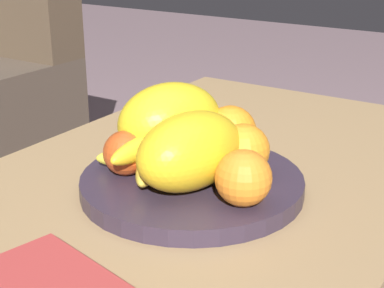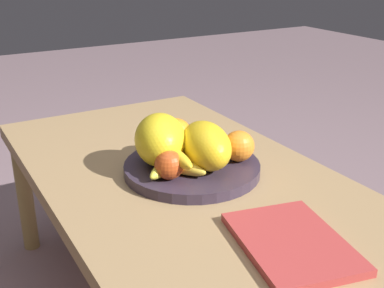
% 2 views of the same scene
% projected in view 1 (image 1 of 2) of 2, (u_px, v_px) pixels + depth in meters
% --- Properties ---
extents(coffee_table, '(1.30, 0.65, 0.43)m').
position_uv_depth(coffee_table, '(162.00, 227.00, 0.86)').
color(coffee_table, '#9F7E54').
rests_on(coffee_table, ground_plane).
extents(fruit_bowl, '(0.33, 0.33, 0.03)m').
position_uv_depth(fruit_bowl, '(192.00, 183.00, 0.87)').
color(fruit_bowl, '#332838').
rests_on(fruit_bowl, coffee_table).
extents(melon_large_front, '(0.19, 0.14, 0.11)m').
position_uv_depth(melon_large_front, '(190.00, 151.00, 0.81)').
color(melon_large_front, yellow).
rests_on(melon_large_front, fruit_bowl).
extents(melon_smaller_beside, '(0.21, 0.18, 0.12)m').
position_uv_depth(melon_smaller_beside, '(170.00, 122.00, 0.91)').
color(melon_smaller_beside, yellow).
rests_on(melon_smaller_beside, fruit_bowl).
extents(orange_front, '(0.08, 0.08, 0.08)m').
position_uv_depth(orange_front, '(243.00, 150.00, 0.86)').
color(orange_front, orange).
rests_on(orange_front, fruit_bowl).
extents(orange_right, '(0.08, 0.08, 0.08)m').
position_uv_depth(orange_right, '(243.00, 178.00, 0.77)').
color(orange_right, orange).
rests_on(orange_right, fruit_bowl).
extents(orange_back, '(0.08, 0.08, 0.08)m').
position_uv_depth(orange_back, '(230.00, 132.00, 0.93)').
color(orange_back, orange).
rests_on(orange_back, fruit_bowl).
extents(apple_front, '(0.07, 0.07, 0.07)m').
position_uv_depth(apple_front, '(126.00, 153.00, 0.86)').
color(apple_front, '#BE481B').
rests_on(apple_front, fruit_bowl).
extents(banana_bunch, '(0.15, 0.14, 0.06)m').
position_uv_depth(banana_bunch, '(147.00, 156.00, 0.87)').
color(banana_bunch, yellow).
rests_on(banana_bunch, fruit_bowl).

